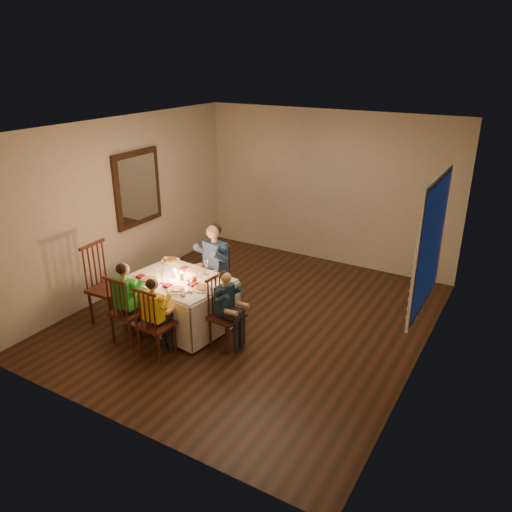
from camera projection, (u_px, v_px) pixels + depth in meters
The scene contains 26 objects.
ground at pixel (252, 318), 6.96m from camera, with size 5.00×5.00×0.00m, color black.
wall_left at pixel (123, 205), 7.52m from camera, with size 0.02×5.00×2.60m, color beige.
wall_right at pixel (429, 265), 5.41m from camera, with size 0.02×5.00×2.60m, color beige.
wall_back at pixel (327, 188), 8.46m from camera, with size 4.50×0.02×2.60m, color beige.
ceiling at pixel (251, 128), 5.97m from camera, with size 5.00×5.00×0.00m, color white.
dining_table at pixel (180, 292), 6.62m from camera, with size 1.42×1.10×0.65m.
chair_adult at pixel (215, 305), 7.32m from camera, with size 0.38×0.36×0.93m, color #35120E, non-canonical shape.
chair_near_left at pixel (131, 340), 6.42m from camera, with size 0.38×0.36×0.93m, color #35120E, non-canonical shape.
chair_near_right at pixel (159, 354), 6.13m from camera, with size 0.38×0.36×0.93m, color #35120E, non-canonical shape.
chair_end at pixel (228, 345), 6.31m from camera, with size 0.38×0.36×0.93m, color #35120E, non-canonical shape.
chair_extra at pixel (112, 321), 6.89m from camera, with size 0.46×0.44×1.12m, color #35120E, non-canonical shape.
adult at pixel (215, 305), 7.32m from camera, with size 0.45×0.42×1.24m, color #32507E, non-canonical shape.
child_green at pixel (131, 340), 6.42m from camera, with size 0.36×0.33×1.08m, color green, non-canonical shape.
child_yellow at pixel (159, 354), 6.13m from camera, with size 0.33×0.30×1.02m, color yellow, non-canonical shape.
child_teal at pixel (228, 345), 6.31m from camera, with size 0.32×0.30×1.01m, color #172C3A, non-canonical shape.
setting_adult at pixel (195, 272), 6.72m from camera, with size 0.26×0.26×0.02m, color white.
setting_green at pixel (150, 280), 6.47m from camera, with size 0.26×0.26×0.02m, color white.
setting_yellow at pixel (178, 290), 6.21m from camera, with size 0.26×0.26×0.02m, color white.
setting_teal at pixel (203, 288), 6.25m from camera, with size 0.26×0.26×0.02m, color white.
candle_left at pixel (175, 274), 6.56m from camera, with size 0.06×0.06×0.10m, color white.
candle_right at pixel (182, 276), 6.50m from camera, with size 0.06×0.06×0.10m, color white.
squash at pixel (166, 260), 7.03m from camera, with size 0.09×0.09×0.09m, color yellow.
orange_fruit at pixel (194, 279), 6.43m from camera, with size 0.08×0.08×0.08m, color orange.
serving_bowl at pixel (170, 262), 7.00m from camera, with size 0.23×0.23×0.06m, color white.
wall_mirror at pixel (138, 188), 7.67m from camera, with size 0.06×0.95×1.15m.
window_blinds at pixel (429, 244), 5.44m from camera, with size 0.07×1.34×1.54m.
Camera 1 is at (3.14, -5.24, 3.44)m, focal length 35.00 mm.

